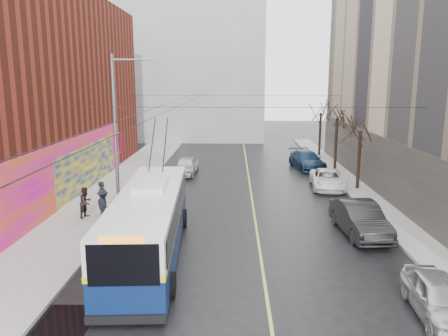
% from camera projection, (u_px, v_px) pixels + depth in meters
% --- Properties ---
extents(ground, '(140.00, 140.00, 0.00)m').
position_uv_depth(ground, '(225.00, 302.00, 15.24)').
color(ground, black).
rests_on(ground, ground).
extents(sidewalk_left, '(4.00, 60.00, 0.15)m').
position_uv_depth(sidewalk_left, '(100.00, 203.00, 27.16)').
color(sidewalk_left, gray).
rests_on(sidewalk_left, ground).
extents(sidewalk_right, '(2.00, 60.00, 0.15)m').
position_uv_depth(sidewalk_right, '(375.00, 205.00, 26.79)').
color(sidewalk_right, gray).
rests_on(sidewalk_right, ground).
extents(lane_line, '(0.12, 50.00, 0.01)m').
position_uv_depth(lane_line, '(252.00, 197.00, 28.93)').
color(lane_line, '#BFB74C').
rests_on(lane_line, ground).
extents(building_far, '(20.50, 12.10, 18.00)m').
position_uv_depth(building_far, '(187.00, 69.00, 57.69)').
color(building_far, gray).
rests_on(building_far, ground).
extents(streetlight_pole, '(2.65, 0.60, 9.00)m').
position_uv_depth(streetlight_pole, '(118.00, 131.00, 24.22)').
color(streetlight_pole, slate).
rests_on(streetlight_pole, ground).
extents(catenary_wires, '(18.00, 60.00, 0.22)m').
position_uv_depth(catenary_wires, '(191.00, 101.00, 28.54)').
color(catenary_wires, black).
extents(tree_near, '(3.20, 3.20, 6.40)m').
position_uv_depth(tree_near, '(361.00, 120.00, 29.74)').
color(tree_near, black).
rests_on(tree_near, ground).
extents(tree_mid, '(3.20, 3.20, 6.68)m').
position_uv_depth(tree_mid, '(338.00, 109.00, 36.55)').
color(tree_mid, black).
rests_on(tree_mid, ground).
extents(tree_far, '(3.20, 3.20, 6.57)m').
position_uv_depth(tree_far, '(321.00, 106.00, 43.43)').
color(tree_far, black).
rests_on(tree_far, ground).
extents(puddle, '(2.76, 3.33, 0.01)m').
position_uv_depth(puddle, '(41.00, 332.00, 13.41)').
color(puddle, black).
rests_on(puddle, ground).
extents(pigeons_flying, '(2.91, 2.80, 2.69)m').
position_uv_depth(pigeons_flying, '(178.00, 90.00, 23.69)').
color(pigeons_flying, slate).
extents(trolleybus, '(3.26, 11.92, 5.59)m').
position_uv_depth(trolleybus, '(149.00, 222.00, 18.95)').
color(trolleybus, '#091A47').
rests_on(trolleybus, ground).
extents(parked_car_a, '(1.88, 4.11, 1.37)m').
position_uv_depth(parked_car_a, '(439.00, 297.00, 14.16)').
color(parked_car_a, silver).
rests_on(parked_car_a, ground).
extents(parked_car_b, '(2.12, 5.10, 1.64)m').
position_uv_depth(parked_car_b, '(360.00, 219.00, 21.77)').
color(parked_car_b, black).
rests_on(parked_car_b, ground).
extents(parked_car_c, '(2.64, 4.99, 1.34)m').
position_uv_depth(parked_car_c, '(327.00, 179.00, 31.15)').
color(parked_car_c, white).
rests_on(parked_car_c, ground).
extents(parked_car_d, '(2.98, 5.55, 1.53)m').
position_uv_depth(parked_car_d, '(307.00, 160.00, 38.11)').
color(parked_car_d, '#152C4C').
rests_on(parked_car_d, ground).
extents(following_car, '(2.02, 4.37, 1.45)m').
position_uv_depth(following_car, '(186.00, 166.00, 35.76)').
color(following_car, '#BCBCC1').
rests_on(following_car, ground).
extents(pedestrian_a, '(0.59, 0.77, 1.91)m').
position_uv_depth(pedestrian_a, '(103.00, 198.00, 24.53)').
color(pedestrian_a, black).
rests_on(pedestrian_a, sidewalk_left).
extents(pedestrian_b, '(0.86, 0.99, 1.72)m').
position_uv_depth(pedestrian_b, '(86.00, 202.00, 24.01)').
color(pedestrian_b, black).
rests_on(pedestrian_b, sidewalk_left).
extents(pedestrian_c, '(1.18, 1.19, 1.65)m').
position_uv_depth(pedestrian_c, '(103.00, 204.00, 23.79)').
color(pedestrian_c, black).
rests_on(pedestrian_c, sidewalk_left).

